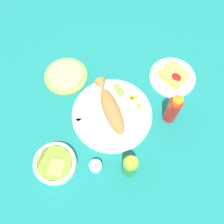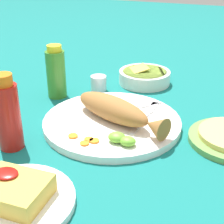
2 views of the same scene
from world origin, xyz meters
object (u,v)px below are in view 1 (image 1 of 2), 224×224
(fork_far, at_px, (91,110))
(side_plate_fries, at_px, (172,77))
(fork_near, at_px, (92,120))
(hot_sauce_bottle_green, at_px, (130,167))
(guacamole_bowl, at_px, (56,164))
(tortilla_plate, at_px, (66,76))
(main_plate, at_px, (112,115))
(hot_sauce_bottle_red, at_px, (173,110))
(fried_fish, at_px, (111,108))
(salt_cup, at_px, (96,167))

(fork_far, height_order, side_plate_fries, fork_far)
(side_plate_fries, bearing_deg, fork_near, -103.00)
(hot_sauce_bottle_green, distance_m, guacamole_bowl, 0.29)
(fork_far, distance_m, tortilla_plate, 0.22)
(main_plate, xyz_separation_m, hot_sauce_bottle_green, (0.22, -0.12, 0.07))
(fork_near, bearing_deg, main_plate, -162.13)
(hot_sauce_bottle_red, distance_m, tortilla_plate, 0.51)
(fried_fish, xyz_separation_m, hot_sauce_bottle_green, (0.23, -0.13, 0.03))
(hot_sauce_bottle_red, bearing_deg, guacamole_bowl, -110.16)
(fried_fish, bearing_deg, side_plate_fries, 100.75)
(salt_cup, height_order, guacamole_bowl, guacamole_bowl)
(hot_sauce_bottle_green, bearing_deg, fork_far, 167.04)
(main_plate, xyz_separation_m, guacamole_bowl, (0.00, -0.31, 0.01))
(salt_cup, height_order, side_plate_fries, salt_cup)
(hot_sauce_bottle_green, distance_m, salt_cup, 0.14)
(tortilla_plate, bearing_deg, main_plate, 3.59)
(hot_sauce_bottle_green, xyz_separation_m, salt_cup, (-0.10, -0.09, -0.05))
(fried_fish, bearing_deg, fork_near, -79.81)
(fork_near, height_order, tortilla_plate, fork_near)
(fork_far, distance_m, salt_cup, 0.25)
(hot_sauce_bottle_green, distance_m, tortilla_plate, 0.52)
(main_plate, relative_size, guacamole_bowl, 2.08)
(hot_sauce_bottle_green, bearing_deg, side_plate_fries, 109.33)
(main_plate, xyz_separation_m, fork_far, (-0.08, -0.05, 0.01))
(salt_cup, bearing_deg, fork_near, 141.64)
(guacamole_bowl, bearing_deg, tortilla_plate, 134.83)
(salt_cup, relative_size, guacamole_bowl, 0.30)
(guacamole_bowl, height_order, tortilla_plate, guacamole_bowl)
(fork_far, bearing_deg, fried_fish, 137.43)
(hot_sauce_bottle_red, distance_m, hot_sauce_bottle_green, 0.29)
(main_plate, bearing_deg, fried_fish, 156.37)
(main_plate, bearing_deg, fork_far, -146.52)
(fried_fish, distance_m, fork_near, 0.09)
(side_plate_fries, distance_m, guacamole_bowl, 0.65)
(fork_far, bearing_deg, fork_near, 56.48)
(fork_near, height_order, salt_cup, salt_cup)
(hot_sauce_bottle_red, distance_m, side_plate_fries, 0.22)
(fork_far, xyz_separation_m, side_plate_fries, (0.14, 0.39, -0.01))
(salt_cup, xyz_separation_m, guacamole_bowl, (-0.12, -0.11, 0.00))
(hot_sauce_bottle_red, relative_size, salt_cup, 3.54)
(fried_fish, distance_m, tortilla_plate, 0.28)
(salt_cup, bearing_deg, side_plate_fries, 96.39)
(fried_fish, bearing_deg, main_plate, 0.00)
(fried_fish, xyz_separation_m, tortilla_plate, (-0.27, -0.03, -0.04))
(fork_near, distance_m, fork_far, 0.05)
(fork_near, distance_m, salt_cup, 0.20)
(side_plate_fries, relative_size, tortilla_plate, 1.05)
(main_plate, xyz_separation_m, hot_sauce_bottle_red, (0.18, 0.17, 0.07))
(hot_sauce_bottle_red, xyz_separation_m, guacamole_bowl, (-0.18, -0.48, -0.06))
(tortilla_plate, bearing_deg, hot_sauce_bottle_red, 22.09)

